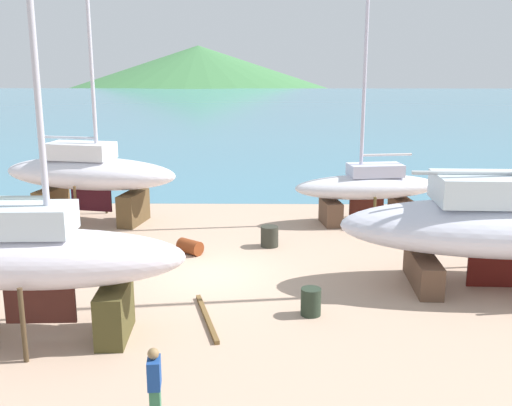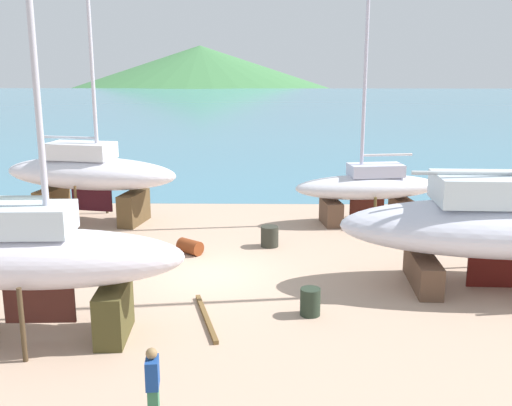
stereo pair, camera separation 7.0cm
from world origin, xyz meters
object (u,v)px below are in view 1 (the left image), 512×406
at_px(worker, 155,386).
at_px(barrel_rust_mid, 190,247).
at_px(sailboat_large_starboard, 35,260).
at_px(barrel_rust_near, 270,236).
at_px(sailboat_mid_port, 512,225).
at_px(barrel_tipped_left, 311,302).
at_px(barrel_blue_faded, 109,255).
at_px(sailboat_small_center, 368,188).
at_px(sailboat_far_slipway, 89,175).

xyz_separation_m(worker, barrel_rust_mid, (-0.60, 10.57, -0.58)).
height_order(sailboat_large_starboard, barrel_rust_near, sailboat_large_starboard).
distance_m(sailboat_mid_port, barrel_rust_near, 8.52).
xyz_separation_m(barrel_tipped_left, barrel_blue_faded, (-6.56, 3.84, 0.06)).
bearing_deg(barrel_tipped_left, sailboat_mid_port, 19.34).
bearing_deg(barrel_rust_near, barrel_rust_mid, -162.16).
bearing_deg(barrel_rust_mid, sailboat_large_starboard, -113.46).
distance_m(sailboat_small_center, barrel_rust_mid, 8.45).
xyz_separation_m(sailboat_mid_port, sailboat_small_center, (-3.08, 7.52, -0.43)).
bearing_deg(sailboat_large_starboard, barrel_tipped_left, 9.75).
relative_size(sailboat_mid_port, sailboat_small_center, 1.41).
relative_size(sailboat_far_slipway, barrel_rust_mid, 12.33).
bearing_deg(sailboat_large_starboard, barrel_rust_mid, 64.08).
bearing_deg(barrel_blue_faded, barrel_rust_near, 23.80).
bearing_deg(worker, barrel_rust_near, 72.93).
distance_m(sailboat_mid_port, barrel_tipped_left, 6.78).
bearing_deg(sailboat_mid_port, sailboat_small_center, 114.64).
xyz_separation_m(sailboat_large_starboard, barrel_blue_faded, (0.38, 5.35, -1.62)).
xyz_separation_m(barrel_rust_near, barrel_tipped_left, (1.08, -6.26, -0.00)).
xyz_separation_m(sailboat_small_center, barrel_rust_near, (-4.22, -3.44, -1.16)).
height_order(sailboat_mid_port, barrel_rust_near, sailboat_mid_port).
bearing_deg(sailboat_small_center, barrel_tipped_left, 63.69).
xyz_separation_m(sailboat_large_starboard, sailboat_small_center, (10.08, 11.20, -0.52)).
bearing_deg(barrel_rust_mid, barrel_rust_near, 17.84).
bearing_deg(sailboat_mid_port, sailboat_large_starboard, -162.02).
distance_m(sailboat_large_starboard, barrel_blue_faded, 5.60).
distance_m(sailboat_far_slipway, sailboat_small_center, 11.96).
relative_size(barrel_tipped_left, barrel_blue_faded, 0.86).
xyz_separation_m(sailboat_small_center, barrel_blue_faded, (-9.70, -5.86, -1.10)).
height_order(sailboat_large_starboard, sailboat_mid_port, sailboat_mid_port).
bearing_deg(worker, barrel_blue_faded, 103.50).
height_order(sailboat_large_starboard, worker, sailboat_large_starboard).
bearing_deg(barrel_rust_near, sailboat_mid_port, -29.17).
bearing_deg(sailboat_mid_port, worker, -139.92).
xyz_separation_m(sailboat_small_center, barrel_rust_mid, (-7.11, -4.37, -1.28)).
distance_m(sailboat_small_center, barrel_tipped_left, 10.26).
xyz_separation_m(sailboat_far_slipway, sailboat_small_center, (11.95, -0.14, -0.51)).
distance_m(sailboat_large_starboard, sailboat_small_center, 15.08).
bearing_deg(barrel_rust_near, barrel_tipped_left, -80.18).
relative_size(sailboat_large_starboard, barrel_rust_mid, 12.70).
bearing_deg(barrel_tipped_left, sailboat_large_starboard, -167.78).
relative_size(sailboat_large_starboard, worker, 7.10).
height_order(sailboat_mid_port, barrel_blue_faded, sailboat_mid_port).
bearing_deg(sailboat_far_slipway, barrel_rust_near, -13.67).
bearing_deg(sailboat_small_center, sailboat_large_starboard, 39.63).
xyz_separation_m(sailboat_large_starboard, sailboat_mid_port, (13.16, 3.69, -0.08)).
relative_size(sailboat_small_center, barrel_tipped_left, 13.58).
bearing_deg(barrel_tipped_left, barrel_rust_mid, 126.74).
xyz_separation_m(barrel_rust_near, barrel_blue_faded, (-5.48, -2.42, 0.06)).
bearing_deg(worker, sailboat_large_starboard, 127.81).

